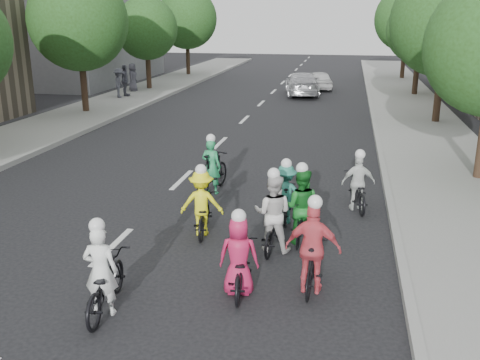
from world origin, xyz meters
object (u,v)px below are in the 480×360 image
(cyclist_3, at_px, (313,256))
(spectator_1, at_px, (125,80))
(cyclist_1, at_px, (301,212))
(follow_car_lead, at_px, (302,84))
(cyclist_4, at_px, (239,263))
(cyclist_6, at_px, (273,221))
(follow_car_trail, at_px, (319,80))
(spectator_0, at_px, (119,83))
(cyclist_8, at_px, (358,188))
(cyclist_2, at_px, (202,208))
(spectator_2, at_px, (133,77))
(cyclist_7, at_px, (286,198))
(cyclist_5, at_px, (212,171))
(cyclist_0, at_px, (104,281))

(cyclist_3, bearing_deg, spectator_1, -55.44)
(cyclist_1, xyz_separation_m, follow_car_lead, (-1.99, 22.63, 0.02))
(cyclist_4, bearing_deg, spectator_1, -68.71)
(spectator_1, bearing_deg, cyclist_6, -159.34)
(cyclist_3, distance_m, follow_car_trail, 27.80)
(spectator_0, bearing_deg, cyclist_4, -163.22)
(cyclist_8, bearing_deg, spectator_0, -60.76)
(cyclist_2, height_order, cyclist_4, cyclist_2)
(spectator_2, bearing_deg, cyclist_7, -152.42)
(cyclist_1, height_order, follow_car_lead, cyclist_1)
(cyclist_2, xyz_separation_m, spectator_2, (-10.40, 21.29, 0.42))
(cyclist_6, distance_m, follow_car_trail, 26.10)
(spectator_0, bearing_deg, cyclist_5, -160.25)
(cyclist_4, height_order, cyclist_7, cyclist_4)
(cyclist_8, bearing_deg, spectator_1, -62.08)
(cyclist_1, height_order, follow_car_trail, cyclist_1)
(spectator_1, bearing_deg, cyclist_1, -157.54)
(cyclist_4, xyz_separation_m, cyclist_8, (2.11, 4.85, -0.01))
(cyclist_2, relative_size, cyclist_6, 0.94)
(cyclist_0, relative_size, cyclist_2, 1.12)
(cyclist_5, distance_m, spectator_2, 20.84)
(follow_car_trail, bearing_deg, cyclist_1, 81.02)
(cyclist_7, distance_m, spectator_1, 21.55)
(cyclist_1, distance_m, spectator_1, 22.73)
(cyclist_3, bearing_deg, follow_car_lead, -80.57)
(cyclist_1, bearing_deg, spectator_1, -56.91)
(cyclist_5, bearing_deg, cyclist_3, 133.19)
(cyclist_2, height_order, cyclist_7, cyclist_2)
(cyclist_4, bearing_deg, cyclist_7, -102.91)
(cyclist_8, bearing_deg, spectator_2, -64.61)
(cyclist_5, height_order, cyclist_6, cyclist_6)
(follow_car_lead, height_order, spectator_1, spectator_1)
(cyclist_4, distance_m, cyclist_5, 5.75)
(spectator_1, height_order, spectator_2, spectator_1)
(cyclist_4, xyz_separation_m, follow_car_lead, (-1.12, 25.08, 0.15))
(cyclist_8, distance_m, follow_car_lead, 20.49)
(cyclist_0, bearing_deg, spectator_2, -75.68)
(follow_car_trail, bearing_deg, cyclist_0, 74.93)
(cyclist_0, bearing_deg, spectator_0, -73.94)
(cyclist_5, xyz_separation_m, cyclist_6, (2.22, -3.47, 0.02))
(cyclist_6, relative_size, follow_car_lead, 0.37)
(cyclist_5, bearing_deg, cyclist_7, 152.53)
(cyclist_1, height_order, cyclist_3, cyclist_3)
(spectator_1, relative_size, spectator_2, 1.06)
(cyclist_5, bearing_deg, cyclist_2, 111.54)
(cyclist_4, distance_m, cyclist_6, 1.99)
(cyclist_6, distance_m, follow_car_lead, 23.17)
(cyclist_3, xyz_separation_m, cyclist_6, (-0.95, 1.65, -0.04))
(cyclist_5, bearing_deg, cyclist_4, 120.64)
(cyclist_2, height_order, cyclist_3, cyclist_3)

